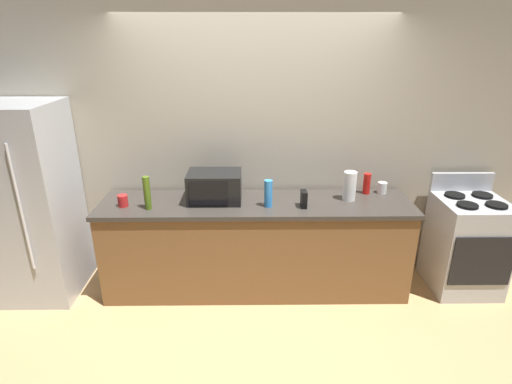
{
  "coord_description": "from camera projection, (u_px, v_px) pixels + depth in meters",
  "views": [
    {
      "loc": [
        -0.04,
        -3.0,
        2.32
      ],
      "look_at": [
        0.0,
        0.4,
        1.0
      ],
      "focal_mm": 28.54,
      "sensor_mm": 36.0,
      "label": 1
    }
  ],
  "objects": [
    {
      "name": "bottle_hot_sauce",
      "position": [
        367.0,
        184.0,
        3.86
      ],
      "size": [
        0.07,
        0.07,
        0.2
      ],
      "primitive_type": "cylinder",
      "color": "red",
      "rests_on": "counter_run"
    },
    {
      "name": "mug_white",
      "position": [
        382.0,
        188.0,
        3.88
      ],
      "size": [
        0.09,
        0.09,
        0.11
      ],
      "primitive_type": "cylinder",
      "color": "white",
      "rests_on": "counter_run"
    },
    {
      "name": "cordless_phone",
      "position": [
        304.0,
        199.0,
        3.56
      ],
      "size": [
        0.05,
        0.11,
        0.15
      ],
      "primitive_type": "cube",
      "rotation": [
        0.0,
        0.0,
        0.01
      ],
      "color": "black",
      "rests_on": "counter_run"
    },
    {
      "name": "bottle_spray_cleaner",
      "position": [
        268.0,
        194.0,
        3.55
      ],
      "size": [
        0.07,
        0.07,
        0.24
      ],
      "primitive_type": "cylinder",
      "color": "#338CE5",
      "rests_on": "counter_run"
    },
    {
      "name": "back_wall",
      "position": [
        256.0,
        143.0,
        3.91
      ],
      "size": [
        6.4,
        0.1,
        2.7
      ],
      "primitive_type": "cube",
      "color": "#B2A893",
      "rests_on": "ground_plane"
    },
    {
      "name": "mug_red",
      "position": [
        123.0,
        201.0,
        3.58
      ],
      "size": [
        0.09,
        0.09,
        0.1
      ],
      "primitive_type": "cylinder",
      "color": "red",
      "rests_on": "counter_run"
    },
    {
      "name": "refrigerator",
      "position": [
        29.0,
        203.0,
        3.67
      ],
      "size": [
        0.72,
        0.73,
        1.8
      ],
      "color": "#B7BABF",
      "rests_on": "ground_plane"
    },
    {
      "name": "ground_plane",
      "position": [
        256.0,
        312.0,
        3.64
      ],
      "size": [
        8.0,
        8.0,
        0.0
      ],
      "primitive_type": "plane",
      "color": "tan"
    },
    {
      "name": "microwave",
      "position": [
        215.0,
        187.0,
        3.68
      ],
      "size": [
        0.48,
        0.35,
        0.27
      ],
      "color": "black",
      "rests_on": "counter_run"
    },
    {
      "name": "bottle_olive_oil",
      "position": [
        147.0,
        193.0,
        3.5
      ],
      "size": [
        0.06,
        0.06,
        0.3
      ],
      "primitive_type": "cylinder",
      "color": "#4C6B19",
      "rests_on": "counter_run"
    },
    {
      "name": "stove_range",
      "position": [
        466.0,
        244.0,
        3.87
      ],
      "size": [
        0.6,
        0.61,
        1.08
      ],
      "color": "#B7BABF",
      "rests_on": "ground_plane"
    },
    {
      "name": "paper_towel_roll",
      "position": [
        350.0,
        186.0,
        3.7
      ],
      "size": [
        0.12,
        0.12,
        0.27
      ],
      "primitive_type": "cylinder",
      "color": "white",
      "rests_on": "counter_run"
    },
    {
      "name": "counter_run",
      "position": [
        256.0,
        246.0,
        3.85
      ],
      "size": [
        2.84,
        0.64,
        0.9
      ],
      "color": "brown",
      "rests_on": "ground_plane"
    }
  ]
}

